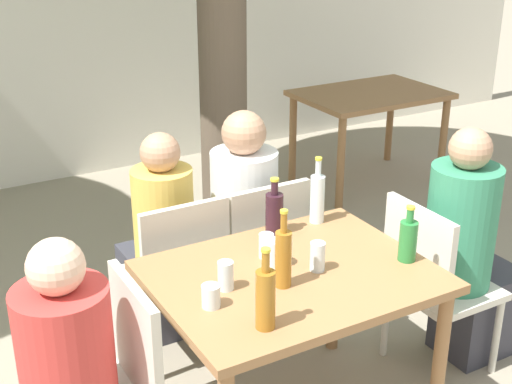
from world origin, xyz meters
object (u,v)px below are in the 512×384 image
object	(u,v)px
drinking_glass_0	(211,296)
drinking_glass_1	(226,276)
water_bottle_3	(317,197)
amber_bottle_4	(283,257)
dining_table_front	(292,293)
wine_bottle_1	(274,212)
patio_chair_0	(111,384)
patio_chair_3	(258,250)
amber_bottle_2	(265,297)
drinking_glass_2	(318,256)
drinking_glass_4	(274,253)
green_bottle_0	(408,239)
person_seated_2	(159,251)
patio_chair_2	(178,271)
person_seated_1	(469,259)
patio_chair_1	(433,279)
drinking_glass_3	(266,246)
person_seated_3	(237,227)
dining_table_back	(370,105)

from	to	relation	value
drinking_glass_0	drinking_glass_1	world-z (taller)	drinking_glass_1
water_bottle_3	amber_bottle_4	bearing A→B (deg)	-136.39
dining_table_front	wine_bottle_1	size ratio (longest dim) A/B	4.20
patio_chair_0	patio_chair_3	size ratio (longest dim) A/B	1.00
amber_bottle_2	drinking_glass_2	bearing A→B (deg)	32.96
drinking_glass_0	drinking_glass_1	size ratio (longest dim) A/B	0.76
drinking_glass_4	water_bottle_3	bearing A→B (deg)	34.55
green_bottle_0	dining_table_front	bearing A→B (deg)	162.93
person_seated_2	patio_chair_2	bearing A→B (deg)	90.00
green_bottle_0	water_bottle_3	distance (m)	0.52
person_seated_1	drinking_glass_4	bearing A→B (deg)	85.40
patio_chair_3	amber_bottle_2	bearing A→B (deg)	61.38
patio_chair_3	amber_bottle_2	size ratio (longest dim) A/B	2.85
patio_chair_1	drinking_glass_3	size ratio (longest dim) A/B	8.32
person_seated_1	drinking_glass_1	distance (m)	1.35
person_seated_3	amber_bottle_4	size ratio (longest dim) A/B	3.70
drinking_glass_2	drinking_glass_3	xyz separation A→B (m)	(-0.12, 0.20, -0.01)
person_seated_2	patio_chair_0	bearing A→B (deg)	57.94
person_seated_3	green_bottle_0	distance (m)	1.12
drinking_glass_4	drinking_glass_2	bearing A→B (deg)	-41.06
dining_table_front	patio_chair_2	xyz separation A→B (m)	(-0.23, 0.67, -0.15)
person_seated_1	green_bottle_0	distance (m)	0.65
drinking_glass_1	dining_table_back	bearing A→B (deg)	41.80
dining_table_front	person_seated_3	bearing A→B (deg)	75.95
patio_chair_2	person_seated_3	size ratio (longest dim) A/B	0.74
dining_table_back	patio_chair_1	xyz separation A→B (m)	(-1.32, -2.17, -0.15)
person_seated_3	amber_bottle_2	bearing A→B (deg)	66.25
patio_chair_3	drinking_glass_3	xyz separation A→B (m)	(-0.25, -0.50, 0.31)
drinking_glass_1	patio_chair_3	bearing A→B (deg)	51.30
person_seated_2	drinking_glass_4	distance (m)	0.90
dining_table_back	green_bottle_0	distance (m)	2.85
patio_chair_0	amber_bottle_2	xyz separation A→B (m)	(0.50, -0.29, 0.38)
dining_table_front	person_seated_1	xyz separation A→B (m)	(1.03, -0.00, -0.11)
dining_table_back	person_seated_2	bearing A→B (deg)	-151.67
drinking_glass_3	drinking_glass_2	bearing A→B (deg)	-58.40
patio_chair_2	patio_chair_3	distance (m)	0.45
person_seated_2	dining_table_back	bearing A→B (deg)	-151.67
patio_chair_3	amber_bottle_4	bearing A→B (deg)	67.00
wine_bottle_1	amber_bottle_2	xyz separation A→B (m)	(-0.43, -0.65, 0.02)
person_seated_2	person_seated_3	bearing A→B (deg)	178.81
person_seated_1	amber_bottle_4	bearing A→B (deg)	93.68
dining_table_back	amber_bottle_2	xyz separation A→B (m)	(-2.41, -2.47, 0.23)
drinking_glass_0	person_seated_1	bearing A→B (deg)	2.86
dining_table_front	dining_table_back	bearing A→B (deg)	45.80
dining_table_front	drinking_glass_3	distance (m)	0.23
person_seated_3	drinking_glass_0	bearing A→B (deg)	57.02
drinking_glass_2	drinking_glass_4	distance (m)	0.18
person_seated_3	drinking_glass_3	xyz separation A→B (m)	(-0.25, -0.73, 0.27)
dining_table_back	patio_chair_2	xyz separation A→B (m)	(-2.34, -1.50, -0.15)
green_bottle_0	drinking_glass_3	distance (m)	0.60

